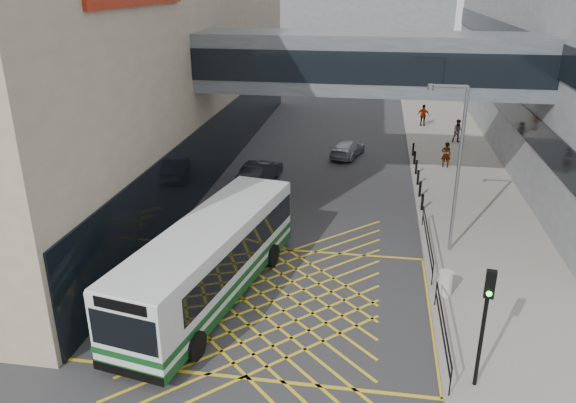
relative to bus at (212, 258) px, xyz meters
The scene contains 18 objects.
ground 2.86m from the bus, ahead, with size 120.00×120.00×0.00m, color #333335.
building_whsmith 23.20m from the bus, 134.55° to the left, with size 24.17×42.00×16.00m.
building_far 60.36m from the bus, 89.69° to the left, with size 28.00×16.00×18.00m, color gray.
skybridge 14.29m from the bus, 65.90° to the left, with size 20.00×4.10×3.00m.
pavement 18.79m from the bus, 52.77° to the left, with size 6.00×54.00×0.16m, color gray.
box_junction 2.86m from the bus, ahead, with size 12.00×9.00×0.01m.
bus is the anchor object (origin of this frame).
car_white 2.44m from the bus, 90.91° to the left, with size 1.63×3.99×1.27m, color silver.
car_dark 13.40m from the bus, 93.78° to the left, with size 1.68×4.28×1.34m, color black.
car_silver 19.97m from the bus, 78.28° to the left, with size 1.67×3.97×1.23m, color #989AA0.
traffic_light 10.20m from the bus, 23.67° to the right, with size 0.30×0.47×4.01m.
street_lamp 11.06m from the bus, 29.42° to the left, with size 1.68×0.26×7.43m.
litter_bin 9.04m from the bus, ahead, with size 0.57×0.57×0.98m, color #ADA89E.
kerb_railings 8.68m from the bus, 11.25° to the left, with size 0.05×12.54×1.00m.
bollards 17.23m from the bus, 60.09° to the left, with size 0.14×10.14×0.90m.
pedestrian_a 20.52m from the bus, 59.15° to the left, with size 0.67×0.48×1.68m, color gray.
pedestrian_b 26.74m from the bus, 63.27° to the left, with size 0.85×0.49×1.74m, color gray.
pedestrian_c 30.32m from the bus, 71.16° to the left, with size 1.05×0.50×1.78m, color gray.
Camera 1 is at (3.55, -18.33, 11.58)m, focal length 35.00 mm.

